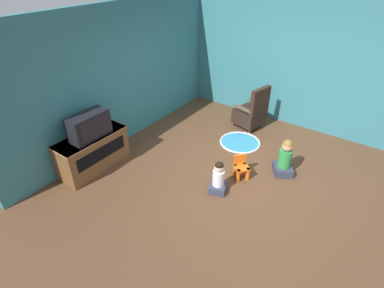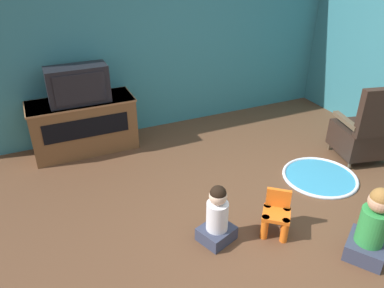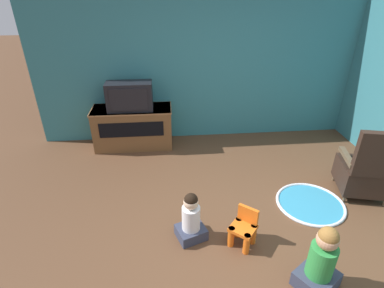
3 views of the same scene
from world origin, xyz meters
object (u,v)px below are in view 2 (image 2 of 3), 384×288
Objects in this scene: tv_cabinet at (84,125)px; black_armchair at (365,133)px; television at (78,85)px; child_watching_center at (217,217)px; yellow_kid_chair at (276,216)px; child_watching_left at (372,228)px.

tv_cabinet is 1.28× the size of black_armchair.
black_armchair is at bearing -28.47° from tv_cabinet.
child_watching_center is (0.78, -2.14, -0.65)m from television.
television is 2.73m from yellow_kid_chair.
yellow_kid_chair is 0.80m from child_watching_left.
yellow_kid_chair is (-1.74, -0.67, -0.19)m from black_armchair.
yellow_kid_chair is at bearing -60.50° from tv_cabinet.
tv_cabinet is 3.03× the size of yellow_kid_chair.
tv_cabinet is at bearing 89.55° from child_watching_left.
television is at bearing 90.05° from child_watching_left.
child_watching_center is at bearing -154.58° from yellow_kid_chair.
black_armchair reaches higher than tv_cabinet.
television reaches higher than tv_cabinet.
television is at bearing -90.00° from tv_cabinet.
tv_cabinet is 2.33m from child_watching_center.
black_armchair is 1.44× the size of child_watching_left.
child_watching_left reaches higher than tv_cabinet.
television is 3.46m from child_watching_left.
television reaches higher than yellow_kid_chair.
television is 2.37m from child_watching_center.
black_armchair reaches higher than child_watching_left.
child_watching_left is at bearing -57.17° from tv_cabinet.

